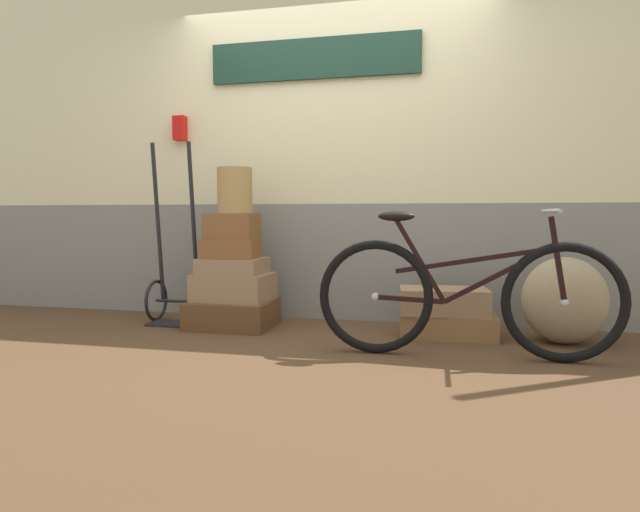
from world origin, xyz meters
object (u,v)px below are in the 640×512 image
object	(u,v)px
suitcase_4	(232,226)
burlap_sack	(564,300)
suitcase_2	(233,266)
suitcase_1	(234,287)
suitcase_6	(443,301)
luggage_trolley	(176,284)
suitcase_0	(232,314)
bicycle	(466,296)
wicker_basket	(235,191)
suitcase_5	(447,325)
suitcase_3	(231,249)

from	to	relation	value
suitcase_4	burlap_sack	xyz separation A→B (m)	(2.34, -0.04, -0.48)
suitcase_2	burlap_sack	world-z (taller)	burlap_sack
suitcase_4	burlap_sack	distance (m)	2.39
suitcase_1	suitcase_6	world-z (taller)	suitcase_1
luggage_trolley	suitcase_4	bearing A→B (deg)	-4.62
luggage_trolley	suitcase_0	bearing A→B (deg)	-8.14
suitcase_2	suitcase_0	bearing A→B (deg)	-120.78
burlap_sack	bicycle	size ratio (longest dim) A/B	0.32
suitcase_4	wicker_basket	bearing A→B (deg)	-14.19
suitcase_4	wicker_basket	size ratio (longest dim) A/B	1.08
suitcase_1	suitcase_5	bearing A→B (deg)	2.40
suitcase_5	suitcase_1	bearing A→B (deg)	177.54
suitcase_3	wicker_basket	world-z (taller)	wicker_basket
suitcase_0	suitcase_5	bearing A→B (deg)	0.98
suitcase_1	suitcase_6	xyz separation A→B (m)	(1.55, -0.02, -0.05)
suitcase_3	bicycle	distance (m)	1.78
suitcase_0	wicker_basket	distance (m)	0.93
suitcase_5	bicycle	distance (m)	0.63
suitcase_1	burlap_sack	xyz separation A→B (m)	(2.33, -0.03, -0.02)
suitcase_4	suitcase_6	size ratio (longest dim) A/B	0.62
suitcase_0	suitcase_5	world-z (taller)	suitcase_0
luggage_trolley	burlap_sack	size ratio (longest dim) A/B	2.45
suitcase_6	suitcase_4	bearing A→B (deg)	173.43
suitcase_1	burlap_sack	world-z (taller)	burlap_sack
suitcase_3	burlap_sack	size ratio (longest dim) A/B	0.68
suitcase_0	luggage_trolley	distance (m)	0.55
suitcase_5	burlap_sack	world-z (taller)	burlap_sack
suitcase_2	suitcase_6	world-z (taller)	suitcase_2
suitcase_5	luggage_trolley	distance (m)	2.10
suitcase_2	suitcase_6	xyz separation A→B (m)	(1.55, -0.00, -0.21)
suitcase_5	suitcase_6	distance (m)	0.18
suitcase_2	suitcase_5	size ratio (longest dim) A/B	0.72
bicycle	suitcase_1	bearing A→B (deg)	162.01
suitcase_6	suitcase_2	bearing A→B (deg)	174.32
suitcase_0	suitcase_5	distance (m)	1.59
suitcase_4	luggage_trolley	size ratio (longest dim) A/B	0.26
suitcase_1	suitcase_2	xyz separation A→B (m)	(0.00, -0.02, 0.16)
suitcase_1	wicker_basket	distance (m)	0.73
suitcase_3	bicycle	world-z (taller)	bicycle
wicker_basket	bicycle	bearing A→B (deg)	-18.21
suitcase_6	luggage_trolley	distance (m)	2.06
luggage_trolley	wicker_basket	bearing A→B (deg)	-5.11
suitcase_2	suitcase_6	distance (m)	1.57
suitcase_0	luggage_trolley	xyz separation A→B (m)	(-0.50, 0.07, 0.21)
suitcase_0	luggage_trolley	size ratio (longest dim) A/B	0.44
suitcase_1	suitcase_4	bearing A→B (deg)	146.11
suitcase_0	burlap_sack	world-z (taller)	burlap_sack
suitcase_0	suitcase_4	size ratio (longest dim) A/B	1.68
suitcase_4	suitcase_5	xyz separation A→B (m)	(1.60, 0.00, -0.68)
suitcase_2	suitcase_5	world-z (taller)	suitcase_2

